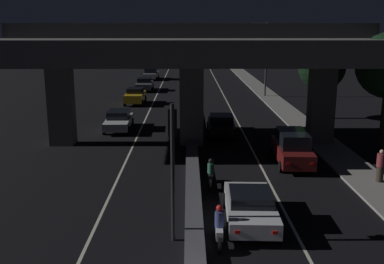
# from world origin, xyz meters

# --- Properties ---
(lane_line_left_inner) EXTENTS (0.12, 126.00, 0.00)m
(lane_line_left_inner) POSITION_xyz_m (-3.74, 35.00, 0.00)
(lane_line_left_inner) COLOR beige
(lane_line_left_inner) RESTS_ON ground_plane
(lane_line_right_inner) EXTENTS (0.12, 126.00, 0.00)m
(lane_line_right_inner) POSITION_xyz_m (3.74, 35.00, 0.00)
(lane_line_right_inner) COLOR beige
(lane_line_right_inner) RESTS_ON ground_plane
(median_divider) EXTENTS (0.68, 126.00, 0.44)m
(median_divider) POSITION_xyz_m (0.00, 35.00, 0.22)
(median_divider) COLOR #4C4C51
(median_divider) RESTS_ON ground_plane
(sidewalk_right) EXTENTS (2.26, 126.00, 0.12)m
(sidewalk_right) POSITION_xyz_m (8.57, 28.00, 0.06)
(sidewalk_right) COLOR gray
(sidewalk_right) RESTS_ON ground_plane
(elevated_overpass) EXTENTS (23.05, 9.16, 7.62)m
(elevated_overpass) POSITION_xyz_m (0.00, 17.88, 5.73)
(elevated_overpass) COLOR #5B5956
(elevated_overpass) RESTS_ON ground_plane
(traffic_light_left_of_median) EXTENTS (0.30, 0.49, 4.91)m
(traffic_light_left_of_median) POSITION_xyz_m (-0.74, 4.39, 3.35)
(traffic_light_left_of_median) COLOR black
(traffic_light_left_of_median) RESTS_ON ground_plane
(street_lamp) EXTENTS (2.06, 0.32, 7.93)m
(street_lamp) POSITION_xyz_m (7.87, 38.05, 4.67)
(street_lamp) COLOR #2D2D30
(street_lamp) RESTS_ON ground_plane
(car_white_lead) EXTENTS (2.11, 4.41, 1.33)m
(car_white_lead) POSITION_xyz_m (2.16, 5.70, 0.70)
(car_white_lead) COLOR silver
(car_white_lead) RESTS_ON ground_plane
(car_dark_red_second) EXTENTS (2.00, 4.76, 1.85)m
(car_dark_red_second) POSITION_xyz_m (5.50, 13.40, 0.93)
(car_dark_red_second) COLOR #591414
(car_dark_red_second) RESTS_ON ground_plane
(car_black_third) EXTENTS (2.06, 4.64, 1.41)m
(car_black_third) POSITION_xyz_m (2.11, 20.51, 0.71)
(car_black_third) COLOR black
(car_black_third) RESTS_ON ground_plane
(car_white_lead_oncoming) EXTENTS (1.98, 4.51, 1.41)m
(car_white_lead_oncoming) POSITION_xyz_m (-5.33, 22.01, 0.72)
(car_white_lead_oncoming) COLOR silver
(car_white_lead_oncoming) RESTS_ON ground_plane
(car_taxi_yellow_second_oncoming) EXTENTS (1.92, 3.97, 1.58)m
(car_taxi_yellow_second_oncoming) POSITION_xyz_m (-5.42, 33.41, 0.82)
(car_taxi_yellow_second_oncoming) COLOR gold
(car_taxi_yellow_second_oncoming) RESTS_ON ground_plane
(car_grey_third_oncoming) EXTENTS (2.03, 4.47, 1.51)m
(car_grey_third_oncoming) POSITION_xyz_m (-5.43, 43.06, 0.76)
(car_grey_third_oncoming) COLOR #515459
(car_grey_third_oncoming) RESTS_ON ground_plane
(car_silver_fourth_oncoming) EXTENTS (2.10, 4.88, 1.80)m
(car_silver_fourth_oncoming) POSITION_xyz_m (-5.59, 55.04, 0.91)
(car_silver_fourth_oncoming) COLOR gray
(car_silver_fourth_oncoming) RESTS_ON ground_plane
(motorcycle_white_filtering_near) EXTENTS (0.33, 1.89, 1.45)m
(motorcycle_white_filtering_near) POSITION_xyz_m (0.86, 3.99, 0.61)
(motorcycle_white_filtering_near) COLOR black
(motorcycle_white_filtering_near) RESTS_ON ground_plane
(motorcycle_black_filtering_mid) EXTENTS (0.34, 1.78, 1.37)m
(motorcycle_black_filtering_mid) POSITION_xyz_m (0.86, 9.84, 0.59)
(motorcycle_black_filtering_mid) COLOR black
(motorcycle_black_filtering_mid) RESTS_ON ground_plane
(pedestrian_on_sidewalk) EXTENTS (0.39, 0.39, 1.60)m
(pedestrian_on_sidewalk) POSITION_xyz_m (9.00, 10.10, 0.90)
(pedestrian_on_sidewalk) COLOR #2D261E
(pedestrian_on_sidewalk) RESTS_ON sidewalk_right
(roadside_tree_kerbside_mid) EXTENTS (3.80, 3.80, 6.13)m
(roadside_tree_kerbside_mid) POSITION_xyz_m (10.65, 26.12, 4.21)
(roadside_tree_kerbside_mid) COLOR #2D2116
(roadside_tree_kerbside_mid) RESTS_ON ground_plane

